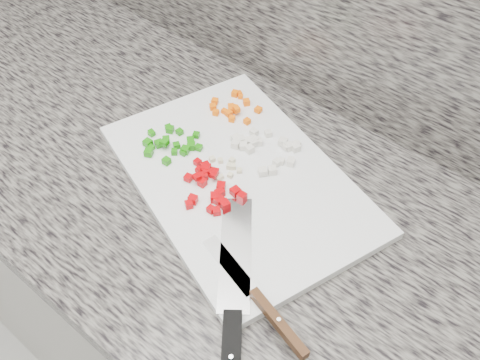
% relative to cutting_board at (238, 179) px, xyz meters
% --- Properties ---
extents(cabinet, '(3.92, 0.62, 0.86)m').
position_rel_cutting_board_xyz_m(cabinet, '(0.05, -0.03, -0.48)').
color(cabinet, silver).
rests_on(cabinet, ground).
extents(countertop, '(3.96, 0.64, 0.04)m').
position_rel_cutting_board_xyz_m(countertop, '(0.05, -0.03, -0.03)').
color(countertop, '#67635A').
rests_on(countertop, cabinet).
extents(cutting_board, '(0.55, 0.46, 0.02)m').
position_rel_cutting_board_xyz_m(cutting_board, '(0.00, 0.00, 0.00)').
color(cutting_board, white).
rests_on(cutting_board, countertop).
extents(carrot_pile, '(0.10, 0.09, 0.02)m').
position_rel_cutting_board_xyz_m(carrot_pile, '(-0.12, 0.13, 0.01)').
color(carrot_pile, '#FF6605').
rests_on(carrot_pile, cutting_board).
extents(onion_pile, '(0.13, 0.11, 0.01)m').
position_rel_cutting_board_xyz_m(onion_pile, '(-0.01, 0.08, 0.01)').
color(onion_pile, silver).
rests_on(onion_pile, cutting_board).
extents(green_pepper_pile, '(0.11, 0.11, 0.02)m').
position_rel_cutting_board_xyz_m(green_pepper_pile, '(-0.14, -0.02, 0.02)').
color(green_pepper_pile, '#1B7C0B').
rests_on(green_pepper_pile, cutting_board).
extents(red_pepper_pile, '(0.12, 0.10, 0.02)m').
position_rel_cutting_board_xyz_m(red_pepper_pile, '(-0.01, -0.05, 0.02)').
color(red_pepper_pile, '#BA0208').
rests_on(red_pepper_pile, cutting_board).
extents(garlic_pile, '(0.07, 0.06, 0.01)m').
position_rel_cutting_board_xyz_m(garlic_pile, '(-0.03, 0.00, 0.01)').
color(garlic_pile, beige).
rests_on(garlic_pile, cutting_board).
extents(chef_knife, '(0.24, 0.29, 0.02)m').
position_rel_cutting_board_xyz_m(chef_knife, '(0.17, -0.21, 0.01)').
color(chef_knife, silver).
rests_on(chef_knife, cutting_board).
extents(paring_knife, '(0.23, 0.08, 0.02)m').
position_rel_cutting_board_xyz_m(paring_knife, '(0.19, -0.17, 0.01)').
color(paring_knife, silver).
rests_on(paring_knife, cutting_board).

